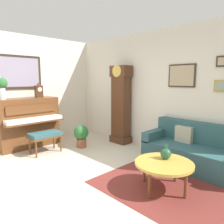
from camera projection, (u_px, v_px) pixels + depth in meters
ground_plane at (70, 180)px, 3.68m from camera, size 6.40×6.00×0.10m
wall_left at (10, 90)px, 5.30m from camera, size 0.13×4.90×2.80m
wall_back at (154, 91)px, 5.10m from camera, size 5.30×0.13×2.80m
area_rug at (164, 189)px, 3.29m from camera, size 2.10×1.50×0.01m
piano at (28, 122)px, 5.33m from camera, size 0.87×1.44×1.22m
piano_bench at (45, 136)px, 4.86m from camera, size 0.42×0.70×0.48m
grandfather_clock at (121, 107)px, 5.59m from camera, size 0.52×0.34×2.03m
couch at (196, 152)px, 4.06m from camera, size 1.90×0.80×0.84m
coffee_table at (164, 164)px, 3.22m from camera, size 0.88×0.88×0.44m
mantel_clock at (39, 91)px, 5.44m from camera, size 0.13×0.18×0.38m
flower_vase at (1, 86)px, 4.81m from camera, size 0.26×0.26×0.58m
green_jug at (166, 153)px, 3.34m from camera, size 0.17×0.17×0.24m
potted_plant at (81, 135)px, 5.27m from camera, size 0.36×0.36×0.56m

